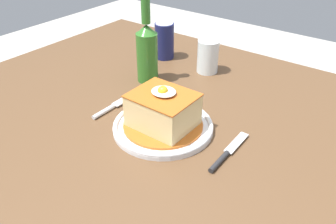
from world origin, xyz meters
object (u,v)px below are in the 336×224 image
Objects in this scene: main_plate at (163,126)px; beer_bottle_green at (147,50)px; soda_can at (164,41)px; drinking_glass at (208,58)px; knife at (224,156)px; fork at (109,108)px.

beer_bottle_green is at bearing 137.73° from main_plate.
beer_bottle_green is (0.07, -0.17, 0.04)m from soda_can.
knife is at bearing -53.28° from drinking_glass.
knife is 0.57m from soda_can.
fork is 1.34× the size of drinking_glass.
drinking_glass is at bearing -2.12° from soda_can.
soda_can is at bearing 177.88° from drinking_glass.
fork is (-0.17, -0.02, -0.00)m from main_plate.
soda_can is at bearing 127.13° from main_plate.
knife is at bearing -39.05° from soda_can.
main_plate is at bearing -42.27° from beer_bottle_green.
soda_can is 0.19m from beer_bottle_green.
main_plate reaches higher than knife.
fork is at bearing -80.70° from beer_bottle_green.
drinking_glass is at bearing 77.33° from fork.
knife is at bearing 1.71° from fork.
knife is 0.44m from drinking_glass.
beer_bottle_green is (-0.03, 0.20, 0.09)m from fork.
drinking_glass reaches higher than fork.
soda_can is 0.47× the size of beer_bottle_green.
main_plate is 0.45m from soda_can.
soda_can reaches higher than knife.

